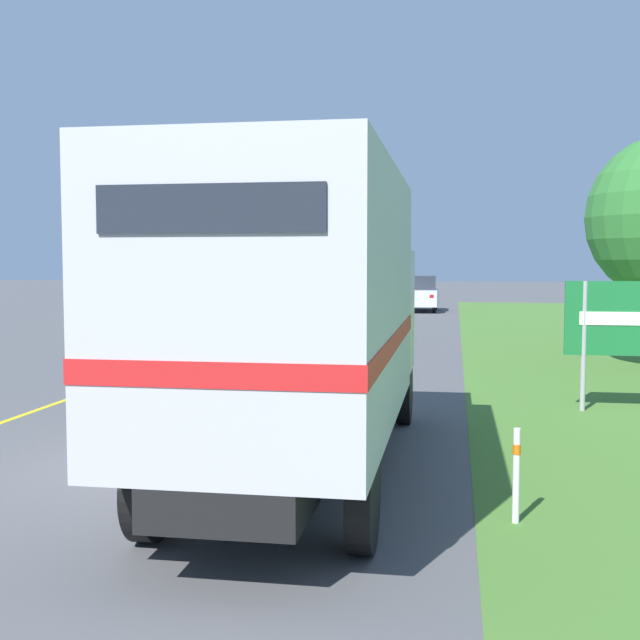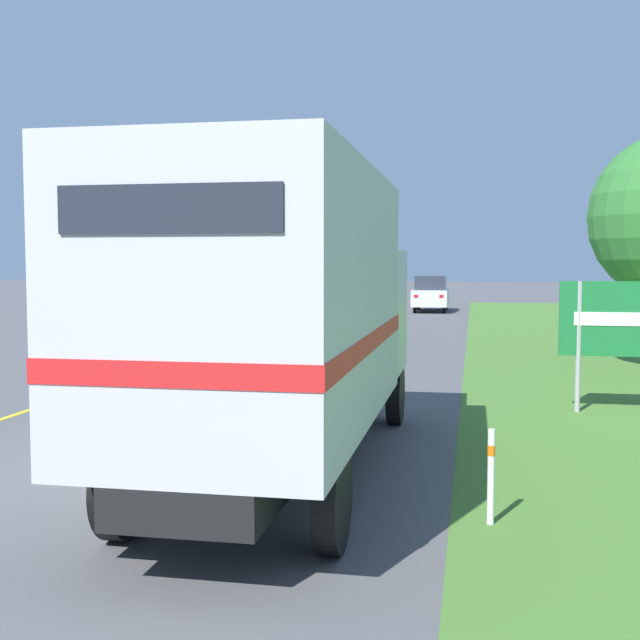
% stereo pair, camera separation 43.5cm
% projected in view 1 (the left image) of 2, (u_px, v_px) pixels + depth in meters
% --- Properties ---
extents(ground_plane, '(200.00, 200.00, 0.00)m').
position_uv_depth(ground_plane, '(175.00, 466.00, 10.14)').
color(ground_plane, '#515154').
extents(edge_line_yellow, '(0.12, 57.53, 0.01)m').
position_uv_depth(edge_line_yellow, '(219.00, 346.00, 24.79)').
color(edge_line_yellow, yellow).
rests_on(edge_line_yellow, ground).
extents(centre_dash_near, '(0.12, 2.60, 0.01)m').
position_uv_depth(centre_dash_near, '(193.00, 453.00, 10.84)').
color(centre_dash_near, white).
rests_on(centre_dash_near, ground).
extents(centre_dash_mid_a, '(0.12, 2.60, 0.01)m').
position_uv_depth(centre_dash_mid_a, '(291.00, 381.00, 17.34)').
color(centre_dash_mid_a, white).
rests_on(centre_dash_mid_a, ground).
extents(centre_dash_mid_b, '(0.12, 2.60, 0.01)m').
position_uv_depth(centre_dash_mid_b, '(336.00, 349.00, 23.83)').
color(centre_dash_mid_b, white).
rests_on(centre_dash_mid_b, ground).
extents(centre_dash_far, '(0.12, 2.60, 0.01)m').
position_uv_depth(centre_dash_far, '(361.00, 330.00, 30.32)').
color(centre_dash_far, white).
rests_on(centre_dash_far, ground).
extents(centre_dash_farthest, '(0.12, 2.60, 0.01)m').
position_uv_depth(centre_dash_farthest, '(378.00, 318.00, 36.81)').
color(centre_dash_farthest, white).
rests_on(centre_dash_farthest, ground).
extents(horse_trailer_truck, '(2.33, 7.82, 3.58)m').
position_uv_depth(horse_trailer_truck, '(302.00, 312.00, 9.43)').
color(horse_trailer_truck, black).
rests_on(horse_trailer_truck, ground).
extents(lead_car_white, '(1.80, 4.51, 1.82)m').
position_uv_depth(lead_car_white, '(303.00, 309.00, 28.66)').
color(lead_car_white, black).
rests_on(lead_car_white, ground).
extents(lead_car_silver_ahead, '(1.80, 4.47, 1.88)m').
position_uv_depth(lead_car_silver_ahead, '(421.00, 293.00, 42.23)').
color(lead_car_silver_ahead, black).
rests_on(lead_car_silver_ahead, ground).
extents(highway_sign, '(2.21, 0.09, 2.60)m').
position_uv_depth(highway_sign, '(634.00, 320.00, 13.68)').
color(highway_sign, '#9E9EA3').
rests_on(highway_sign, ground).
extents(delineator_post, '(0.08, 0.08, 0.95)m').
position_uv_depth(delineator_post, '(516.00, 473.00, 7.90)').
color(delineator_post, white).
rests_on(delineator_post, ground).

